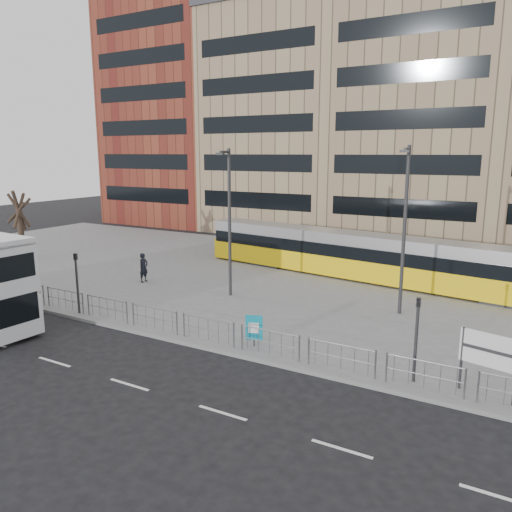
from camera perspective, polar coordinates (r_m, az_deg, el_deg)
The scene contains 15 objects.
ground at distance 22.96m, azimuth -10.95°, elevation -9.30°, with size 120.00×120.00×0.00m, color black.
plaza at distance 32.51m, azimuth 2.90°, elevation -2.68°, with size 64.00×24.00×0.15m, color slate.
kerb at distance 22.96m, azimuth -10.87°, elevation -9.09°, with size 64.00×0.25×0.17m, color gray.
building_row at distance 52.17m, azimuth 16.27°, elevation 16.51°, with size 70.40×18.40×31.20m.
pedestrian_barrier at distance 21.81m, azimuth -6.15°, elevation -7.54°, with size 32.07×0.07×1.10m.
road_markings at distance 19.66m, azimuth -16.44°, elevation -13.27°, with size 62.00×0.12×0.01m, color white.
tram at distance 32.45m, azimuth 13.30°, elevation -0.19°, with size 25.12×5.76×2.95m.
station_sign at distance 18.38m, azimuth 25.09°, elevation -10.05°, with size 1.89×0.52×2.21m.
ad_panel at distance 21.11m, azimuth -0.23°, elevation -8.26°, with size 0.69×0.30×1.35m.
pedestrian at distance 32.11m, azimuth -12.72°, elevation -1.30°, with size 0.67×0.44×1.85m, color black.
traffic_light_west at distance 26.59m, azimuth -19.82°, elevation -2.09°, with size 0.20×0.23×3.10m.
traffic_light_east at distance 18.47m, azimuth 17.90°, elevation -7.92°, with size 0.17×0.21×3.10m.
lamp_post_west at distance 27.79m, azimuth -3.10°, elevation 4.46°, with size 0.45×1.04×8.25m.
lamp_post_east at distance 25.48m, azimuth 16.60°, elevation 3.47°, with size 0.45×1.04×8.37m.
bare_tree at distance 41.11m, azimuth -25.67°, elevation 6.95°, with size 4.83×4.83×7.60m.
Camera 1 is at (14.15, -16.13, 8.15)m, focal length 35.00 mm.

